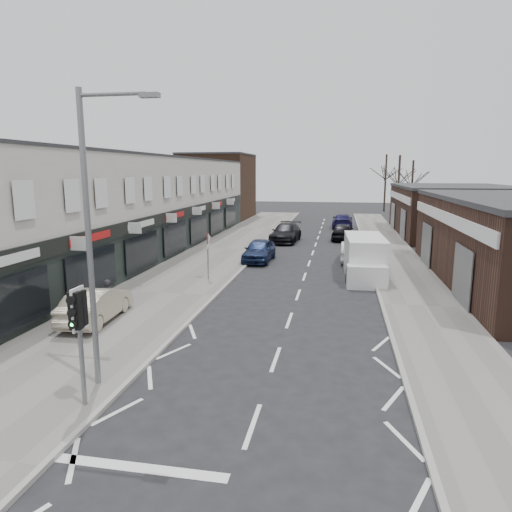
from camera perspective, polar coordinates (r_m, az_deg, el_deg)
The scene contains 20 objects.
ground at distance 13.45m, azimuth 1.25°, elevation -16.09°, with size 160.00×160.00×0.00m, color black.
pavement_left at distance 35.46m, azimuth -3.84°, elevation 0.84°, with size 5.50×64.00×0.12m, color slate.
pavement_right at distance 34.61m, azimuth 16.65°, elevation 0.18°, with size 3.50×64.00×0.12m, color slate.
shop_terrace_left at distance 35.03m, azimuth -15.77°, elevation 6.11°, with size 8.00×41.00×7.10m, color beige.
brick_block_far at distance 58.95m, azimuth -4.78°, elevation 8.55°, with size 8.00×10.00×8.00m, color #412A1C.
right_unit_far at distance 47.23m, azimuth 23.46°, elevation 5.10°, with size 10.00×16.00×4.50m, color #3D261C.
tree_far_a at distance 60.59m, azimuth 17.15°, elevation 4.38°, with size 3.60×3.60×8.00m, color #382D26, non-canonical shape.
tree_far_b at distance 66.84m, azimuth 18.71°, elevation 4.83°, with size 3.60×3.60×7.50m, color #382D26, non-canonical shape.
tree_far_c at distance 72.42m, azimuth 15.69°, elevation 5.39°, with size 3.60×3.60×8.50m, color #382D26, non-canonical shape.
traffic_light at distance 12.24m, azimuth -21.31°, elevation -7.37°, with size 0.28×0.60×3.10m.
street_lamp at distance 12.88m, azimuth -19.62°, elevation 3.66°, with size 2.23×0.22×8.00m.
warning_sign at distance 25.18m, azimuth -5.98°, elevation 1.76°, with size 0.12×0.80×2.70m.
white_van at distance 27.01m, azimuth 13.43°, elevation -0.24°, with size 2.33×6.07×2.33m.
sedan_on_pavement at distance 19.39m, azimuth -19.34°, elevation -5.70°, with size 1.44×4.12×1.36m, color #ADA18A.
pedestrian at distance 19.90m, azimuth -17.99°, elevation -4.95°, with size 0.56×0.37×1.53m, color black.
parked_car_left_a at distance 30.90m, azimuth 0.40°, elevation 0.72°, with size 1.77×4.40×1.50m, color #162347.
parked_car_left_b at distance 39.61m, azimuth 3.74°, elevation 2.92°, with size 2.19×5.39×1.56m, color black.
parked_car_right_a at distance 31.54m, azimuth 11.91°, elevation 0.56°, with size 1.43×4.10×1.35m, color silver.
parked_car_right_b at distance 41.29m, azimuth 10.77°, elevation 3.03°, with size 1.77×4.40×1.50m, color black.
parked_car_right_c at distance 50.06m, azimuth 10.74°, elevation 4.33°, with size 2.12×5.21×1.51m, color #16143E.
Camera 1 is at (1.90, -11.87, 6.03)m, focal length 32.00 mm.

